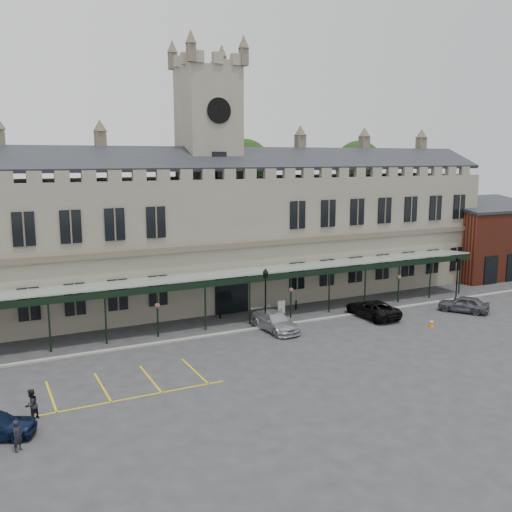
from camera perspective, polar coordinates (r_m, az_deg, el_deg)
name	(u,v)px	position (r m, az deg, el deg)	size (l,w,h in m)	color
ground	(292,349)	(42.57, 3.65, -9.23)	(140.00, 140.00, 0.00)	#2C2D2F
station_building	(210,236)	(55.07, -4.60, 2.06)	(60.00, 10.36, 17.30)	slate
clock_tower	(209,166)	(54.65, -4.73, 8.99)	(5.60, 5.60, 24.80)	slate
canopy	(248,295)	(48.22, -0.78, -3.95)	(50.00, 4.10, 4.30)	#8C9E93
brick_annex	(486,240)	(72.93, 22.01, 1.45)	(12.40, 8.36, 9.23)	maroon
kerb	(259,328)	(47.15, 0.27, -7.22)	(60.00, 0.40, 0.12)	gray
parking_markings	(104,390)	(36.58, -14.93, -12.84)	(16.00, 6.00, 0.01)	gold
tree_behind_mid	(245,167)	(66.11, -1.15, 8.90)	(6.00, 6.00, 16.00)	#332314
tree_behind_right	(358,166)	(74.38, 10.20, 8.86)	(6.00, 6.00, 16.00)	#332314
lamp_post_mid	(265,294)	(46.08, 0.96, -3.78)	(0.49, 0.49, 5.14)	black
lamp_post_right	(457,274)	(58.60, 19.49, -1.73)	(0.43, 0.43, 4.58)	black
traffic_cone	(431,323)	(49.79, 17.14, -6.41)	(0.43, 0.43, 0.69)	#EF5507
sign_board	(281,307)	(51.53, 2.56, -5.14)	(0.69, 0.15, 1.19)	black
bollard_left	(220,314)	(50.03, -3.60, -5.78)	(0.16, 0.16, 0.89)	black
bollard_right	(296,305)	(52.92, 4.02, -4.92)	(0.15, 0.15, 0.87)	black
car_taxi	(275,321)	(46.56, 1.93, -6.55)	(2.12, 5.23, 1.52)	#999BA0
car_van	(372,309)	(51.33, 11.55, -5.19)	(2.53, 5.48, 1.52)	black
car_right_a	(464,304)	(55.25, 20.04, -4.53)	(1.77, 4.41, 1.50)	#3E4147
person_a	(18,436)	(30.71, -22.73, -16.25)	(0.57, 0.37, 1.56)	black
person_b	(31,405)	(33.64, -21.57, -13.67)	(0.84, 0.66, 1.73)	black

